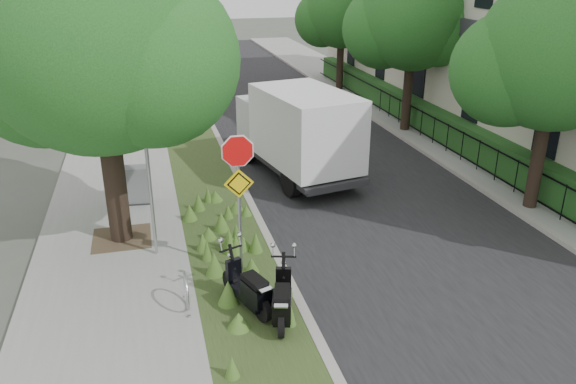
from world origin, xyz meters
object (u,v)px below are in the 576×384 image
object	(u,v)px
scooter_far	(251,293)
sign_assembly	(238,176)
box_truck	(298,128)
scooter_near	(282,305)
utility_cabinet	(136,185)

from	to	relation	value
scooter_far	sign_assembly	bearing A→B (deg)	86.45
scooter_far	box_truck	size ratio (longest dim) A/B	0.29
scooter_far	box_truck	distance (m)	7.91
sign_assembly	scooter_far	bearing A→B (deg)	-93.55
scooter_near	box_truck	xyz separation A→B (m)	(2.45, 7.81, 1.08)
scooter_near	box_truck	bearing A→B (deg)	72.55
sign_assembly	utility_cabinet	distance (m)	5.23
box_truck	utility_cabinet	bearing A→B (deg)	-166.52
sign_assembly	scooter_near	world-z (taller)	sign_assembly
sign_assembly	utility_cabinet	world-z (taller)	sign_assembly
sign_assembly	box_truck	bearing A→B (deg)	63.25
scooter_far	box_truck	world-z (taller)	box_truck
scooter_near	scooter_far	distance (m)	0.73
box_truck	utility_cabinet	world-z (taller)	box_truck
sign_assembly	utility_cabinet	xyz separation A→B (m)	(-2.19, 4.44, -1.70)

